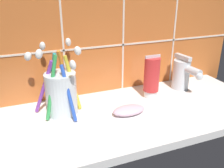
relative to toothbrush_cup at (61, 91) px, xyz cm
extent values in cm
cube|color=white|center=(18.79, -6.02, -7.01)|extent=(70.05, 30.49, 2.00)
cube|color=#C6662D|center=(18.79, 9.47, 13.03)|extent=(80.05, 1.50, 42.06)
cube|color=beige|center=(18.79, 8.62, 7.98)|extent=(80.05, 0.24, 0.50)
cube|color=beige|center=(3.03, 8.62, 13.03)|extent=(0.50, 0.24, 42.06)
cube|color=beige|center=(20.54, 8.62, 13.03)|extent=(0.50, 0.24, 42.06)
cube|color=beige|center=(38.06, 8.62, 13.03)|extent=(0.50, 0.24, 42.06)
cylinder|color=silver|center=(0.05, -0.09, -0.63)|extent=(7.76, 7.76, 10.75)
cylinder|color=yellow|center=(3.18, 0.34, 1.59)|extent=(3.90, 1.56, 14.57)
ellipsoid|color=white|center=(4.83, 0.04, 9.87)|extent=(2.29, 1.65, 2.49)
cylinder|color=orange|center=(2.06, 3.52, 2.11)|extent=(4.31, 4.65, 15.68)
ellipsoid|color=white|center=(3.80, 5.46, 10.87)|extent=(2.47, 2.54, 2.59)
cylinder|color=teal|center=(-1.55, 3.05, 1.92)|extent=(3.24, 4.99, 15.29)
ellipsoid|color=white|center=(-2.71, 5.22, 10.49)|extent=(2.20, 2.58, 2.58)
cylinder|color=purple|center=(-3.79, 1.49, 1.17)|extent=(5.87, 3.25, 13.86)
ellipsoid|color=white|center=(-6.53, 2.69, 8.96)|extent=(2.69, 2.14, 2.66)
cylinder|color=green|center=(-2.41, -1.91, 2.05)|extent=(4.67, 2.80, 15.53)
ellipsoid|color=white|center=(-4.40, -2.84, 10.77)|extent=(2.52, 2.09, 2.55)
cylinder|color=blue|center=(1.18, -3.73, 0.93)|extent=(2.78, 5.25, 13.35)
ellipsoid|color=white|center=(2.12, -6.12, 8.50)|extent=(2.06, 2.62, 2.63)
cylinder|color=white|center=(25.62, -0.09, -4.94)|extent=(3.71, 3.71, 2.13)
cylinder|color=red|center=(25.62, -0.09, 0.97)|extent=(4.37, 4.37, 9.69)
cube|color=silver|center=(25.62, -0.09, 6.21)|extent=(4.59, 0.36, 0.80)
cylinder|color=silver|center=(37.46, 2.22, -1.46)|extent=(5.17, 5.17, 9.09)
cylinder|color=silver|center=(37.88, -1.34, 1.09)|extent=(3.15, 7.40, 2.33)
sphere|color=silver|center=(38.30, -4.90, 0.31)|extent=(2.17, 2.17, 2.17)
cube|color=silver|center=(37.46, 2.22, 4.09)|extent=(2.09, 6.12, 1.20)
ellipsoid|color=#DBB2C6|center=(15.47, -6.91, -4.92)|extent=(8.48, 4.65, 2.17)
camera|label=1|loc=(-8.81, -57.02, 25.59)|focal=40.00mm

